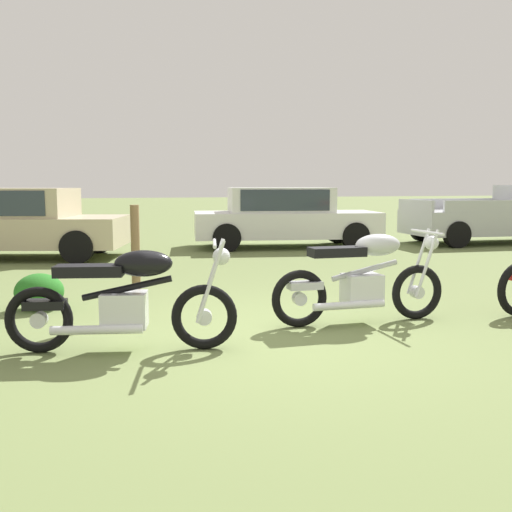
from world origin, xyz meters
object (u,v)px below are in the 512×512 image
motorcycle_silver (363,279)px  motorcycle_black (125,300)px  fence_post_wooden (136,261)px  car_beige (5,218)px  car_white (283,214)px  shrub_low (39,292)px

motorcycle_silver → motorcycle_black: bearing=-170.7°
fence_post_wooden → car_beige: bearing=109.9°
car_beige → fence_post_wooden: size_ratio=3.65×
car_beige → car_white: 6.14m
motorcycle_silver → car_white: (1.57, 7.53, 0.31)m
motorcycle_black → car_white: (4.11, 7.94, 0.32)m
motorcycle_black → car_beige: (-2.01, 7.45, 0.36)m
motorcycle_black → motorcycle_silver: size_ratio=1.02×
motorcycle_black → fence_post_wooden: (0.19, 1.37, 0.17)m
car_white → motorcycle_silver: bearing=-93.0°
motorcycle_silver → shrub_low: motorcycle_silver is taller
motorcycle_black → car_beige: 7.73m
car_white → fence_post_wooden: car_white is taller
car_beige → motorcycle_silver: bearing=-42.9°
shrub_low → fence_post_wooden: bearing=-32.2°
motorcycle_black → car_white: bearing=73.7°
motorcycle_black → fence_post_wooden: 1.39m
car_white → fence_post_wooden: bearing=-112.1°
motorcycle_black → car_white: 8.95m
car_beige → fence_post_wooden: car_beige is taller
motorcycle_silver → car_white: 7.70m
car_white → shrub_low: size_ratio=7.91×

